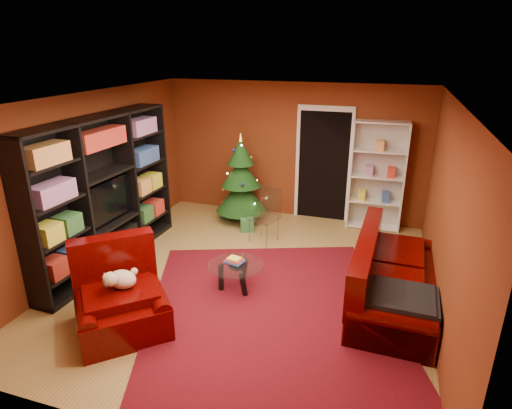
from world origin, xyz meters
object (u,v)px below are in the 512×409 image
(gift_box_green, at_px, (247,224))
(white_bookshelf, at_px, (377,177))
(gift_box_red, at_px, (227,206))
(sofa, at_px, (396,272))
(dog, at_px, (123,279))
(coffee_table, at_px, (236,277))
(acrylic_chair, at_px, (264,218))
(armchair, at_px, (121,298))
(media_unit, at_px, (103,193))
(rug, at_px, (270,312))
(christmas_tree, at_px, (241,179))
(gift_box_teal, at_px, (229,210))

(gift_box_green, distance_m, white_bookshelf, 2.52)
(gift_box_red, distance_m, sofa, 4.21)
(dog, bearing_deg, coffee_table, 7.77)
(dog, relative_size, acrylic_chair, 0.47)
(armchair, distance_m, dog, 0.22)
(gift_box_green, height_order, white_bookshelf, white_bookshelf)
(media_unit, bearing_deg, gift_box_green, 48.37)
(dog, bearing_deg, gift_box_red, 51.49)
(acrylic_chair, bearing_deg, gift_box_green, 159.60)
(rug, bearing_deg, acrylic_chair, 109.04)
(christmas_tree, bearing_deg, rug, -63.62)
(gift_box_red, xyz_separation_m, armchair, (0.25, -4.06, 0.33))
(white_bookshelf, relative_size, sofa, 0.93)
(rug, xyz_separation_m, gift_box_red, (-1.85, 3.20, 0.09))
(acrylic_chair, bearing_deg, coffee_table, -69.36)
(christmas_tree, bearing_deg, gift_box_red, 139.04)
(christmas_tree, bearing_deg, dog, -93.35)
(acrylic_chair, bearing_deg, christmas_tree, 149.34)
(gift_box_green, xyz_separation_m, armchair, (-0.47, -3.22, 0.31))
(rug, distance_m, gift_box_teal, 3.33)
(gift_box_teal, relative_size, dog, 0.69)
(media_unit, relative_size, gift_box_teal, 10.77)
(coffee_table, bearing_deg, dog, -130.04)
(dog, bearing_deg, gift_box_green, 39.31)
(media_unit, height_order, christmas_tree, media_unit)
(christmas_tree, relative_size, dog, 4.34)
(sofa, bearing_deg, white_bookshelf, 11.57)
(armchair, bearing_deg, dog, 45.00)
(christmas_tree, bearing_deg, gift_box_teal, 164.26)
(media_unit, bearing_deg, dog, -46.96)
(sofa, distance_m, coffee_table, 2.14)
(dog, bearing_deg, white_bookshelf, 14.14)
(gift_box_red, bearing_deg, sofa, -37.08)
(rug, xyz_separation_m, gift_box_teal, (-1.67, 2.88, 0.13))
(gift_box_red, bearing_deg, white_bookshelf, 0.31)
(gift_box_green, distance_m, acrylic_chair, 0.62)
(white_bookshelf, relative_size, acrylic_chair, 2.40)
(gift_box_green, bearing_deg, gift_box_red, 130.91)
(gift_box_green, relative_size, armchair, 0.22)
(dog, bearing_deg, acrylic_chair, 30.21)
(christmas_tree, relative_size, sofa, 0.79)
(white_bookshelf, distance_m, armchair, 4.91)
(gift_box_teal, bearing_deg, gift_box_red, 118.78)
(gift_box_red, height_order, sofa, sofa)
(dog, relative_size, coffee_table, 0.52)
(sofa, bearing_deg, rug, 116.56)
(gift_box_green, xyz_separation_m, acrylic_chair, (0.42, -0.33, 0.31))
(gift_box_teal, xyz_separation_m, armchair, (0.08, -3.74, 0.29))
(christmas_tree, xyz_separation_m, gift_box_green, (0.26, -0.44, -0.72))
(gift_box_teal, relative_size, white_bookshelf, 0.13)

